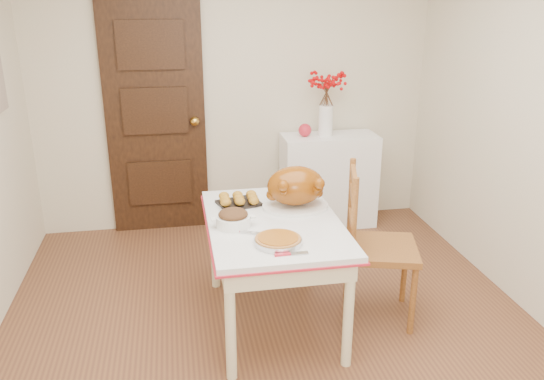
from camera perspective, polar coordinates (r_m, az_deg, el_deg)
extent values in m
cube|color=#552F20|center=(3.55, 0.49, -15.63)|extent=(3.50, 4.00, 0.00)
cube|color=beige|center=(4.94, -3.88, 10.35)|extent=(3.50, 0.00, 2.50)
cube|color=black|center=(4.92, -11.96, 7.32)|extent=(0.85, 0.06, 2.06)
cube|color=white|center=(5.09, 5.86, 0.99)|extent=(0.85, 0.38, 0.85)
sphere|color=red|center=(4.89, 3.43, 6.21)|extent=(0.12, 0.12, 0.12)
cylinder|color=#975114|center=(3.09, 0.64, -5.15)|extent=(0.29, 0.29, 0.06)
cylinder|color=white|center=(3.83, 0.29, 0.31)|extent=(0.07, 0.07, 0.11)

